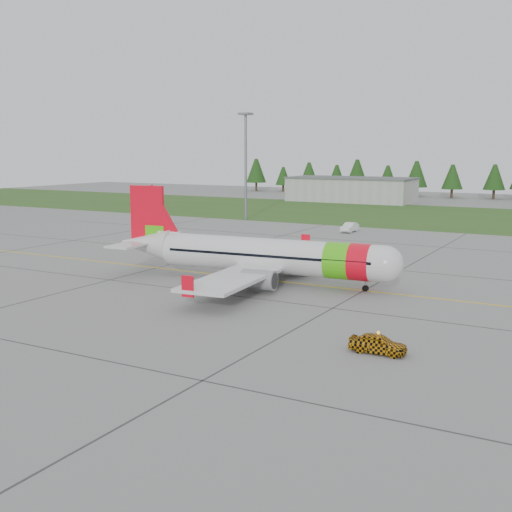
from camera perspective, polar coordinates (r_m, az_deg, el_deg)
The scene contains 9 objects.
ground at distance 59.84m, azimuth -2.09°, elevation -3.54°, with size 320.00×320.00×0.00m, color gray.
aircraft at distance 65.40m, azimuth 0.67°, elevation 0.04°, with size 31.58×29.19×9.56m.
follow_me_car at distance 43.49m, azimuth 10.84°, elevation -6.04°, with size 1.56×1.32×3.88m, color #F3A40D.
service_van at distance 107.00m, azimuth 8.34°, elevation 3.38°, with size 1.64×1.55×4.71m, color white.
grass_strip at distance 135.96m, azimuth 16.11°, elevation 3.38°, with size 320.00×50.00×0.03m, color #30561E.
taxi_guideline at distance 66.65m, azimuth 1.47°, elevation -2.19°, with size 120.00×0.25×0.02m, color gold.
hangar_west at distance 171.16m, azimuth 8.45°, elevation 5.81°, with size 32.00×14.00×6.00m, color #A8A8A3.
floodlight_mast at distance 124.58m, azimuth -0.92°, elevation 7.83°, with size 0.50×0.50×20.00m, color slate.
treeline at distance 190.48m, azimuth 20.03°, elevation 6.31°, with size 160.00×8.00×10.00m, color #1C3F14, non-canonical shape.
Camera 1 is at (30.22, -49.88, 13.39)m, focal length 45.00 mm.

